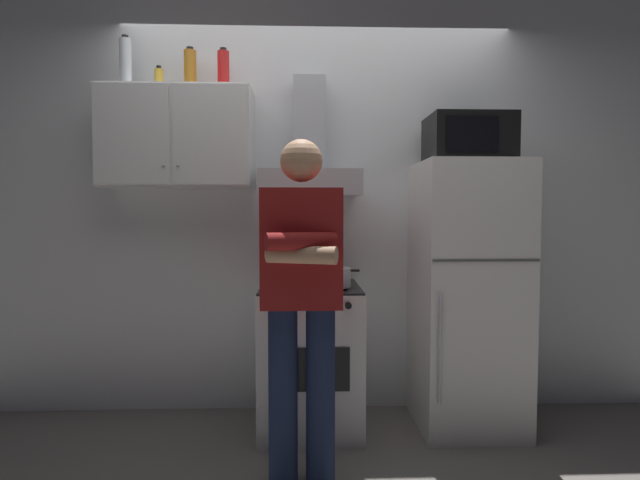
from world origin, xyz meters
The scene contains 13 objects.
ground_plane centered at (0.00, 0.00, 0.00)m, with size 7.00×7.00×0.00m, color slate.
back_wall_tiled centered at (0.00, 0.60, 1.35)m, with size 4.80×0.10×2.70m, color white.
upper_cabinet centered at (-0.85, 0.37, 1.75)m, with size 0.90×0.37×0.60m.
stove_oven centered at (-0.05, 0.25, 0.43)m, with size 0.60×0.62×0.87m.
range_hood centered at (-0.05, 0.38, 1.60)m, with size 0.60×0.44×0.75m.
refrigerator centered at (0.90, 0.25, 0.80)m, with size 0.60×0.62×1.60m.
microwave centered at (0.90, 0.27, 1.74)m, with size 0.48×0.37×0.28m.
person_standing centered at (-0.10, -0.36, 0.90)m, with size 0.38×0.33×1.64m.
cooking_pot centered at (0.08, 0.13, 0.93)m, with size 0.30×0.20×0.11m.
bottle_spice_jar centered at (-0.97, 0.41, 2.12)m, with size 0.05×0.05×0.14m.
bottle_liquor_amber centered at (-0.78, 0.42, 2.17)m, with size 0.08×0.08×0.26m.
bottle_vodka_clear centered at (-1.15, 0.34, 2.19)m, with size 0.07×0.07×0.30m.
bottle_soda_red centered at (-0.58, 0.40, 2.17)m, with size 0.07×0.07×0.25m.
Camera 1 is at (-0.09, -2.65, 1.29)m, focal length 27.37 mm.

